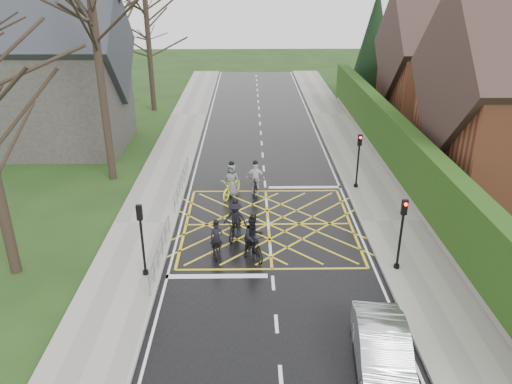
{
  "coord_description": "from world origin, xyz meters",
  "views": [
    {
      "loc": [
        -0.93,
        -21.53,
        11.28
      ],
      "look_at": [
        -0.58,
        0.96,
        1.3
      ],
      "focal_mm": 35.0,
      "sensor_mm": 36.0,
      "label": 1
    }
  ],
  "objects_px": {
    "cyclist_lead": "(232,184)",
    "car": "(383,353)",
    "cyclist_back": "(253,241)",
    "cyclist_mid": "(235,223)",
    "cyclist_front": "(255,181)",
    "cyclist_rear": "(217,243)"
  },
  "relations": [
    {
      "from": "cyclist_back",
      "to": "cyclist_mid",
      "type": "distance_m",
      "value": 1.98
    },
    {
      "from": "car",
      "to": "cyclist_mid",
      "type": "bearing_deg",
      "value": 124.05
    },
    {
      "from": "cyclist_rear",
      "to": "cyclist_mid",
      "type": "height_order",
      "value": "cyclist_mid"
    },
    {
      "from": "cyclist_rear",
      "to": "cyclist_front",
      "type": "distance_m",
      "value": 6.72
    },
    {
      "from": "cyclist_lead",
      "to": "cyclist_back",
      "type": "bearing_deg",
      "value": -56.89
    },
    {
      "from": "cyclist_back",
      "to": "cyclist_front",
      "type": "xyz_separation_m",
      "value": [
        0.18,
        6.66,
        -0.05
      ]
    },
    {
      "from": "cyclist_rear",
      "to": "cyclist_mid",
      "type": "relative_size",
      "value": 0.85
    },
    {
      "from": "cyclist_front",
      "to": "car",
      "type": "xyz_separation_m",
      "value": [
        3.67,
        -13.55,
        0.02
      ]
    },
    {
      "from": "cyclist_rear",
      "to": "cyclist_front",
      "type": "xyz_separation_m",
      "value": [
        1.76,
        6.48,
        0.18
      ]
    },
    {
      "from": "cyclist_mid",
      "to": "cyclist_front",
      "type": "xyz_separation_m",
      "value": [
        0.99,
        4.86,
        0.02
      ]
    },
    {
      "from": "cyclist_rear",
      "to": "cyclist_back",
      "type": "bearing_deg",
      "value": -10.12
    },
    {
      "from": "cyclist_back",
      "to": "car",
      "type": "bearing_deg",
      "value": -83.09
    },
    {
      "from": "cyclist_rear",
      "to": "cyclist_lead",
      "type": "xyz_separation_m",
      "value": [
        0.49,
        6.13,
        0.17
      ]
    },
    {
      "from": "cyclist_lead",
      "to": "car",
      "type": "distance_m",
      "value": 14.09
    },
    {
      "from": "cyclist_back",
      "to": "cyclist_front",
      "type": "bearing_deg",
      "value": 66.21
    },
    {
      "from": "cyclist_lead",
      "to": "car",
      "type": "bearing_deg",
      "value": -46.25
    },
    {
      "from": "cyclist_mid",
      "to": "cyclist_front",
      "type": "distance_m",
      "value": 4.96
    },
    {
      "from": "cyclist_lead",
      "to": "car",
      "type": "relative_size",
      "value": 0.5
    },
    {
      "from": "cyclist_front",
      "to": "cyclist_back",
      "type": "bearing_deg",
      "value": -84.93
    },
    {
      "from": "cyclist_mid",
      "to": "cyclist_front",
      "type": "height_order",
      "value": "cyclist_front"
    },
    {
      "from": "cyclist_rear",
      "to": "car",
      "type": "relative_size",
      "value": 0.39
    },
    {
      "from": "cyclist_mid",
      "to": "car",
      "type": "bearing_deg",
      "value": -48.29
    }
  ]
}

